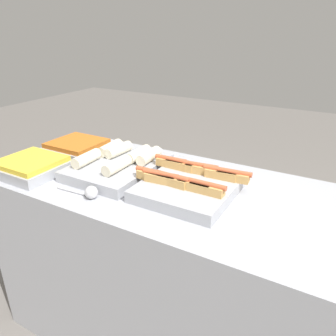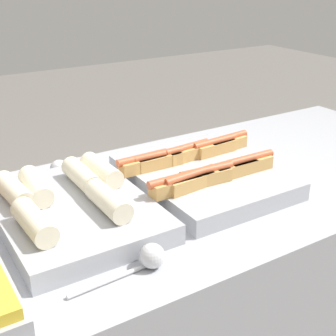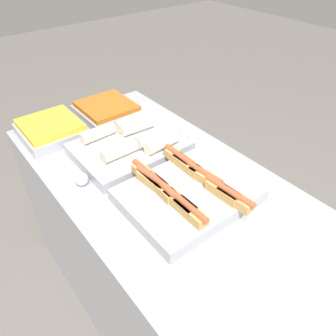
# 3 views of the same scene
# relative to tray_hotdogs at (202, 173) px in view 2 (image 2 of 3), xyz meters

# --- Properties ---
(counter) EXTENTS (1.85, 0.77, 0.91)m
(counter) POSITION_rel_tray_hotdogs_xyz_m (0.00, 0.00, -0.49)
(counter) COLOR #A8AAB2
(counter) RESTS_ON ground_plane
(tray_hotdogs) EXTENTS (0.46, 0.46, 0.10)m
(tray_hotdogs) POSITION_rel_tray_hotdogs_xyz_m (0.00, 0.00, 0.00)
(tray_hotdogs) COLOR #A8AAB2
(tray_hotdogs) RESTS_ON counter
(tray_wraps) EXTENTS (0.35, 0.47, 0.10)m
(tray_wraps) POSITION_rel_tray_hotdogs_xyz_m (-0.39, 0.01, 0.00)
(tray_wraps) COLOR #A8AAB2
(tray_wraps) RESTS_ON counter
(serving_spoon_near) EXTENTS (0.22, 0.05, 0.05)m
(serving_spoon_near) POSITION_rel_tray_hotdogs_xyz_m (-0.33, -0.27, -0.01)
(serving_spoon_near) COLOR silver
(serving_spoon_near) RESTS_ON counter
(serving_spoon_far) EXTENTS (0.20, 0.05, 0.05)m
(serving_spoon_far) POSITION_rel_tray_hotdogs_xyz_m (-0.34, 0.27, -0.01)
(serving_spoon_far) COLOR silver
(serving_spoon_far) RESTS_ON counter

